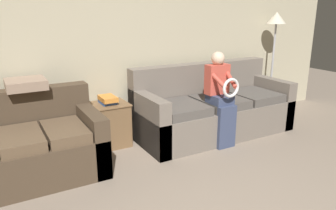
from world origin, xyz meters
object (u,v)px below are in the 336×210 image
couch_side (21,149)px  throw_pillow (26,84)px  couch_main (212,110)px  child_left_seated (221,95)px  floor_lamp (275,31)px  side_shelf (110,124)px  book_stack (108,100)px

couch_side → throw_pillow: (0.15, 0.31, 0.60)m
couch_main → child_left_seated: child_left_seated is taller
couch_side → floor_lamp: (3.84, 0.35, 1.03)m
side_shelf → book_stack: size_ratio=2.02×
child_left_seated → book_stack: bearing=152.2°
throw_pillow → side_shelf: bearing=3.2°
throw_pillow → couch_side: bearing=-115.7°
side_shelf → book_stack: 0.32m
couch_main → book_stack: (-1.40, 0.28, 0.27)m
child_left_seated → book_stack: 1.40m
child_left_seated → couch_main: bearing=66.6°
couch_side → throw_pillow: throw_pillow is taller
couch_main → side_shelf: bearing=168.6°
couch_main → throw_pillow: throw_pillow is taller
side_shelf → book_stack: book_stack is taller
couch_side → floor_lamp: size_ratio=0.97×
couch_main → throw_pillow: (-2.31, 0.23, 0.58)m
book_stack → floor_lamp: floor_lamp is taller
side_shelf → floor_lamp: bearing=-0.1°
child_left_seated → side_shelf: (-1.23, 0.65, -0.36)m
child_left_seated → book_stack: (-1.24, 0.65, -0.05)m
couch_main → book_stack: bearing=168.7°
side_shelf → book_stack: bearing=179.4°
couch_main → couch_side: bearing=-178.2°
floor_lamp → child_left_seated: bearing=-157.1°
book_stack → couch_main: bearing=-11.3°
side_shelf → couch_main: bearing=-11.4°
child_left_seated → floor_lamp: (1.54, 0.65, 0.70)m
couch_main → side_shelf: size_ratio=3.94×
side_shelf → floor_lamp: size_ratio=0.34×
couch_side → child_left_seated: bearing=-7.4°
couch_side → book_stack: (1.06, 0.36, 0.29)m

